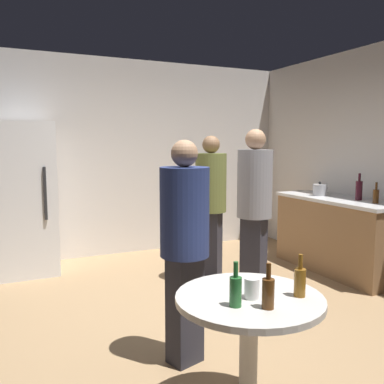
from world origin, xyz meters
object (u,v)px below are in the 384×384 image
person_in_gray_shirt (254,201)px  kettle (320,190)px  wine_bottle_on_counter (359,190)px  plastic_cup_white (252,288)px  person_in_olive_shirt (211,198)px  beer_bottle_on_counter (376,196)px  person_in_navy_shirt (185,236)px  beer_bottle_amber (300,281)px  beer_bottle_green (236,290)px  refrigerator (24,199)px  foreground_table (249,314)px  beer_bottle_brown (268,292)px

person_in_gray_shirt → kettle: bearing=174.1°
wine_bottle_on_counter → plastic_cup_white: bearing=-146.6°
person_in_olive_shirt → kettle: bearing=139.0°
kettle → person_in_gray_shirt: (-1.39, -0.63, 0.02)m
kettle → beer_bottle_on_counter: beer_bottle_on_counter is taller
plastic_cup_white → person_in_navy_shirt: 0.79m
person_in_olive_shirt → person_in_navy_shirt: size_ratio=1.04×
kettle → wine_bottle_on_counter: 0.53m
beer_bottle_amber → beer_bottle_green: 0.38m
plastic_cup_white → person_in_olive_shirt: size_ratio=0.07×
plastic_cup_white → person_in_gray_shirt: person_in_gray_shirt is taller
refrigerator → person_in_navy_shirt: size_ratio=1.14×
beer_bottle_green → foreground_table: bearing=32.8°
beer_bottle_on_counter → beer_bottle_green: size_ratio=1.00×
beer_bottle_on_counter → plastic_cup_white: (-2.54, -1.43, -0.19)m
beer_bottle_green → person_in_navy_shirt: person_in_navy_shirt is taller
wine_bottle_on_counter → foreground_table: size_ratio=0.39×
kettle → wine_bottle_on_counter: size_ratio=0.79×
wine_bottle_on_counter → person_in_gray_shirt: (-1.50, -0.11, -0.03)m
wine_bottle_on_counter → foreground_table: 3.06m
beer_bottle_amber → beer_bottle_green: (-0.38, 0.03, 0.00)m
kettle → beer_bottle_amber: (-2.20, -2.29, -0.15)m
foreground_table → person_in_navy_shirt: size_ratio=0.51×
kettle → foreground_table: bearing=-138.4°
person_in_olive_shirt → person_in_gray_shirt: bearing=62.7°
kettle → wine_bottle_on_counter: wine_bottle_on_counter is taller
beer_bottle_amber → person_in_navy_shirt: bearing=108.6°
beer_bottle_amber → person_in_gray_shirt: person_in_gray_shirt is taller
wine_bottle_on_counter → foreground_table: bearing=-147.1°
refrigerator → beer_bottle_brown: 3.71m
refrigerator → beer_bottle_amber: 3.72m
person_in_olive_shirt → person_in_gray_shirt: (0.15, -0.62, 0.03)m
beer_bottle_on_counter → person_in_gray_shirt: bearing=174.1°
person_in_olive_shirt → refrigerator: bearing=-75.1°
plastic_cup_white → person_in_navy_shirt: (-0.04, 0.78, 0.13)m
refrigerator → foreground_table: size_ratio=2.25×
person_in_navy_shirt → beer_bottle_amber: bearing=1.9°
kettle → plastic_cup_white: size_ratio=2.22×
person_in_gray_shirt → plastic_cup_white: bearing=26.0°
wine_bottle_on_counter → beer_bottle_amber: bearing=-142.6°
beer_bottle_on_counter → beer_bottle_brown: 2.99m
beer_bottle_on_counter → beer_bottle_amber: (-2.29, -1.51, -0.17)m
refrigerator → wine_bottle_on_counter: 3.92m
kettle → plastic_cup_white: (-2.45, -2.21, -0.18)m
plastic_cup_white → foreground_table: bearing=74.9°
beer_bottle_on_counter → person_in_olive_shirt: size_ratio=0.14×
wine_bottle_on_counter → beer_bottle_green: 3.21m
beer_bottle_amber → beer_bottle_brown: same height
wine_bottle_on_counter → person_in_navy_shirt: person_in_navy_shirt is taller
beer_bottle_green → kettle: bearing=41.2°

